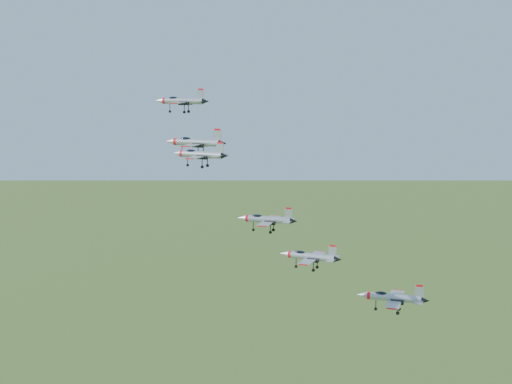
# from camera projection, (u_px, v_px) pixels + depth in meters

# --- Properties ---
(jet_lead) EXTENTS (12.03, 9.89, 3.22)m
(jet_lead) POSITION_uv_depth(u_px,v_px,m) (181.00, 101.00, 146.88)
(jet_lead) COLOR #9EA4AA
(jet_left_high) EXTENTS (13.02, 10.77, 3.48)m
(jet_left_high) POSITION_uv_depth(u_px,v_px,m) (195.00, 142.00, 137.08)
(jet_left_high) COLOR #9EA4AA
(jet_right_high) EXTENTS (10.43, 8.69, 2.79)m
(jet_right_high) POSITION_uv_depth(u_px,v_px,m) (199.00, 154.00, 117.14)
(jet_right_high) COLOR #9EA4AA
(jet_left_low) EXTENTS (11.96, 9.81, 3.21)m
(jet_left_low) POSITION_uv_depth(u_px,v_px,m) (266.00, 219.00, 135.86)
(jet_left_low) COLOR #9EA4AA
(jet_right_low) EXTENTS (11.09, 9.22, 2.96)m
(jet_right_low) POSITION_uv_depth(u_px,v_px,m) (309.00, 256.00, 119.86)
(jet_right_low) COLOR #9EA4AA
(jet_trail) EXTENTS (12.60, 10.33, 3.38)m
(jet_trail) POSITION_uv_depth(u_px,v_px,m) (392.00, 297.00, 123.74)
(jet_trail) COLOR #9EA4AA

